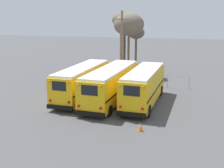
% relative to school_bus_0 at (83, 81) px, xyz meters
% --- Properties ---
extents(ground_plane, '(160.00, 160.00, 0.00)m').
position_rel_school_bus_0_xyz_m(ground_plane, '(3.10, -0.35, -1.69)').
color(ground_plane, '#4C4C4F').
extents(school_bus_0, '(2.63, 10.16, 3.12)m').
position_rel_school_bus_0_xyz_m(school_bus_0, '(0.00, 0.00, 0.00)').
color(school_bus_0, yellow).
rests_on(school_bus_0, ground).
extents(school_bus_1, '(3.08, 10.96, 3.19)m').
position_rel_school_bus_0_xyz_m(school_bus_1, '(3.10, -0.42, 0.04)').
color(school_bus_1, yellow).
rests_on(school_bus_1, ground).
extents(school_bus_2, '(2.79, 9.61, 3.20)m').
position_rel_school_bus_0_xyz_m(school_bus_2, '(6.20, -0.45, 0.05)').
color(school_bus_2, yellow).
rests_on(school_bus_2, ground).
extents(utility_pole, '(1.80, 0.26, 8.61)m').
position_rel_school_bus_0_xyz_m(utility_pole, '(1.83, 8.79, 2.79)').
color(utility_pole, '#75604C').
rests_on(utility_pole, ground).
extents(bare_tree_0, '(2.54, 2.54, 6.44)m').
position_rel_school_bus_0_xyz_m(bare_tree_0, '(1.99, 17.42, 3.66)').
color(bare_tree_0, brown).
rests_on(bare_tree_0, ground).
extents(bare_tree_1, '(4.01, 4.01, 8.38)m').
position_rel_school_bus_0_xyz_m(bare_tree_1, '(2.09, 11.59, 5.14)').
color(bare_tree_1, brown).
rests_on(bare_tree_1, ground).
extents(bare_tree_2, '(2.70, 2.70, 8.49)m').
position_rel_school_bus_0_xyz_m(bare_tree_2, '(0.54, 13.89, 5.49)').
color(bare_tree_2, brown).
rests_on(bare_tree_2, ground).
extents(bare_tree_3, '(2.96, 2.96, 7.69)m').
position_rel_school_bus_0_xyz_m(bare_tree_3, '(-0.37, 19.70, 4.70)').
color(bare_tree_3, brown).
rests_on(bare_tree_3, ground).
extents(fence_line, '(14.26, 0.06, 1.42)m').
position_rel_school_bus_0_xyz_m(fence_line, '(3.10, 6.26, -0.72)').
color(fence_line, '#939399').
rests_on(fence_line, ground).
extents(traffic_cone, '(0.36, 0.36, 0.63)m').
position_rel_school_bus_0_xyz_m(traffic_cone, '(7.05, -6.91, -1.37)').
color(traffic_cone, orange).
rests_on(traffic_cone, ground).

